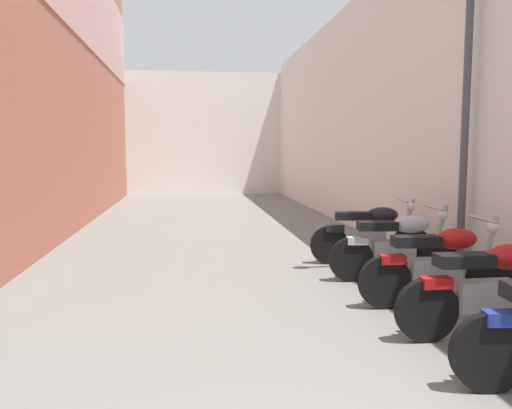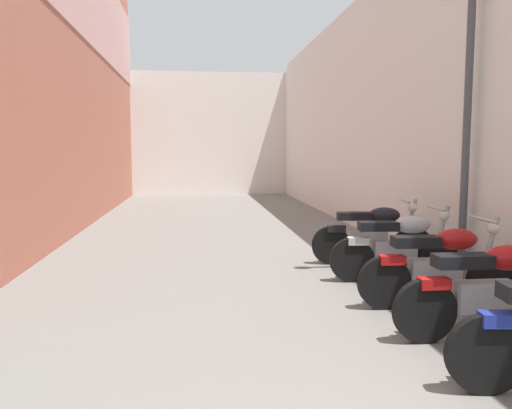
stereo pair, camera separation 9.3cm
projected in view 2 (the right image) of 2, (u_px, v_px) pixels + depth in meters
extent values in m
plane|color=slate|center=(230.00, 255.00, 8.66)|extent=(36.21, 36.21, 0.00)
cube|color=#B76651|center=(53.00, 42.00, 9.85)|extent=(0.40, 20.21, 7.71)
cube|color=silver|center=(378.00, 112.00, 10.75)|extent=(0.40, 20.21, 5.16)
cube|color=silver|center=(209.00, 135.00, 21.35)|extent=(9.15, 2.00, 4.87)
cylinder|color=black|center=(487.00, 354.00, 3.68)|extent=(0.61, 0.15, 0.60)
cube|color=navy|center=(500.00, 319.00, 3.65)|extent=(0.30, 0.17, 0.10)
cylinder|color=black|center=(425.00, 311.00, 4.67)|extent=(0.60, 0.08, 0.60)
cube|color=#9E9EA3|center=(484.00, 296.00, 4.72)|extent=(0.56, 0.20, 0.28)
ellipsoid|color=#AD1414|center=(510.00, 258.00, 4.71)|extent=(0.48, 0.26, 0.24)
cube|color=black|center=(462.00, 261.00, 4.66)|extent=(0.52, 0.22, 0.12)
cube|color=#AD1414|center=(434.00, 283.00, 4.65)|extent=(0.28, 0.14, 0.10)
cylinder|color=black|center=(493.00, 281.00, 5.76)|extent=(0.60, 0.11, 0.60)
cylinder|color=black|center=(384.00, 283.00, 5.67)|extent=(0.60, 0.11, 0.60)
cube|color=#9E9EA3|center=(435.00, 271.00, 5.70)|extent=(0.57, 0.23, 0.28)
ellipsoid|color=#AD1414|center=(456.00, 239.00, 5.68)|extent=(0.49, 0.28, 0.24)
cube|color=black|center=(416.00, 242.00, 5.65)|extent=(0.53, 0.24, 0.12)
cylinder|color=#9E9EA3|center=(488.00, 250.00, 5.71)|extent=(0.25, 0.07, 0.77)
cylinder|color=#9E9EA3|center=(484.00, 220.00, 5.67)|extent=(0.06, 0.58, 0.04)
sphere|color=silver|center=(493.00, 228.00, 5.69)|extent=(0.14, 0.14, 0.14)
cube|color=#AD1414|center=(392.00, 260.00, 5.65)|extent=(0.29, 0.15, 0.10)
cylinder|color=black|center=(444.00, 260.00, 6.88)|extent=(0.60, 0.14, 0.60)
cylinder|color=black|center=(352.00, 260.00, 6.85)|extent=(0.60, 0.14, 0.60)
cube|color=#9E9EA3|center=(395.00, 251.00, 6.85)|extent=(0.58, 0.25, 0.28)
ellipsoid|color=#B7B7BC|center=(412.00, 225.00, 6.82)|extent=(0.50, 0.31, 0.24)
cube|color=black|center=(378.00, 226.00, 6.81)|extent=(0.54, 0.27, 0.12)
cylinder|color=#9E9EA3|center=(440.00, 234.00, 6.84)|extent=(0.25, 0.08, 0.77)
cylinder|color=#9E9EA3|center=(436.00, 208.00, 6.80)|extent=(0.09, 0.58, 0.04)
sphere|color=silver|center=(444.00, 216.00, 6.81)|extent=(0.14, 0.14, 0.14)
cube|color=#B7B7BC|center=(358.00, 241.00, 6.83)|extent=(0.29, 0.17, 0.10)
cylinder|color=black|center=(413.00, 246.00, 7.85)|extent=(0.60, 0.18, 0.60)
cylinder|color=black|center=(331.00, 245.00, 7.92)|extent=(0.60, 0.18, 0.60)
cube|color=#9E9EA3|center=(369.00, 238.00, 7.88)|extent=(0.59, 0.29, 0.28)
ellipsoid|color=black|center=(384.00, 215.00, 7.83)|extent=(0.52, 0.34, 0.24)
cube|color=black|center=(354.00, 216.00, 7.86)|extent=(0.55, 0.31, 0.12)
cylinder|color=#9E9EA3|center=(409.00, 224.00, 7.82)|extent=(0.25, 0.10, 0.77)
cylinder|color=#9E9EA3|center=(405.00, 201.00, 7.79)|extent=(0.14, 0.58, 0.04)
sphere|color=silver|center=(413.00, 207.00, 7.79)|extent=(0.14, 0.14, 0.14)
cube|color=black|center=(337.00, 229.00, 7.89)|extent=(0.30, 0.19, 0.10)
cylinder|color=#47474C|center=(467.00, 115.00, 6.58)|extent=(0.10, 0.10, 4.44)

